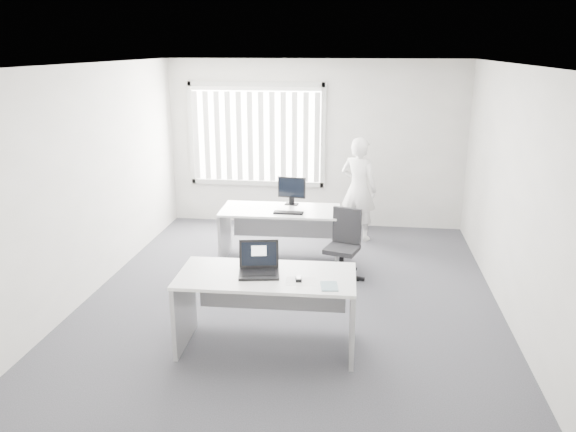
# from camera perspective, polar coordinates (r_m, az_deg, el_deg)

# --- Properties ---
(ground) EXTENTS (6.00, 6.00, 0.00)m
(ground) POSITION_cam_1_polar(r_m,az_deg,el_deg) (7.10, 0.43, -8.04)
(ground) COLOR #53525A
(ground) RESTS_ON ground
(wall_back) EXTENTS (5.00, 0.02, 2.80)m
(wall_back) POSITION_cam_1_polar(r_m,az_deg,el_deg) (9.56, 2.76, 7.28)
(wall_back) COLOR silver
(wall_back) RESTS_ON ground
(wall_front) EXTENTS (5.00, 0.02, 2.80)m
(wall_front) POSITION_cam_1_polar(r_m,az_deg,el_deg) (3.83, -5.30, -7.75)
(wall_front) COLOR silver
(wall_front) RESTS_ON ground
(wall_left) EXTENTS (0.02, 6.00, 2.80)m
(wall_left) POSITION_cam_1_polar(r_m,az_deg,el_deg) (7.37, -19.24, 3.46)
(wall_left) COLOR silver
(wall_left) RESTS_ON ground
(wall_right) EXTENTS (0.02, 6.00, 2.80)m
(wall_right) POSITION_cam_1_polar(r_m,az_deg,el_deg) (6.79, 21.88, 2.10)
(wall_right) COLOR silver
(wall_right) RESTS_ON ground
(ceiling) EXTENTS (5.00, 6.00, 0.02)m
(ceiling) POSITION_cam_1_polar(r_m,az_deg,el_deg) (6.44, 0.49, 15.18)
(ceiling) COLOR white
(ceiling) RESTS_ON wall_back
(window) EXTENTS (2.32, 0.06, 1.76)m
(window) POSITION_cam_1_polar(r_m,az_deg,el_deg) (9.63, -3.24, 8.25)
(window) COLOR #B3B4AF
(window) RESTS_ON wall_back
(blinds) EXTENTS (2.20, 0.10, 1.50)m
(blinds) POSITION_cam_1_polar(r_m,az_deg,el_deg) (9.58, -3.31, 8.02)
(blinds) COLOR white
(blinds) RESTS_ON wall_back
(desk_near) EXTENTS (1.80, 0.89, 0.81)m
(desk_near) POSITION_cam_1_polar(r_m,az_deg,el_deg) (5.72, -2.18, -8.04)
(desk_near) COLOR silver
(desk_near) RESTS_ON ground
(desk_far) EXTENTS (1.70, 0.84, 0.77)m
(desk_far) POSITION_cam_1_polar(r_m,az_deg,el_deg) (8.05, -0.78, -0.76)
(desk_far) COLOR silver
(desk_far) RESTS_ON ground
(office_chair) EXTENTS (0.66, 0.66, 0.93)m
(office_chair) POSITION_cam_1_polar(r_m,az_deg,el_deg) (7.57, 5.58, -4.12)
(office_chair) COLOR black
(office_chair) RESTS_ON ground
(person) EXTENTS (0.71, 0.60, 1.65)m
(person) POSITION_cam_1_polar(r_m,az_deg,el_deg) (8.95, 7.19, 2.75)
(person) COLOR silver
(person) RESTS_ON ground
(laptop) EXTENTS (0.45, 0.42, 0.31)m
(laptop) POSITION_cam_1_polar(r_m,az_deg,el_deg) (5.55, -2.99, -4.58)
(laptop) COLOR black
(laptop) RESTS_ON desk_near
(paper_sheet) EXTENTS (0.33, 0.25, 0.00)m
(paper_sheet) POSITION_cam_1_polar(r_m,az_deg,el_deg) (5.47, 1.39, -6.64)
(paper_sheet) COLOR white
(paper_sheet) RESTS_ON desk_near
(mouse) EXTENTS (0.07, 0.10, 0.04)m
(mouse) POSITION_cam_1_polar(r_m,az_deg,el_deg) (5.47, 1.08, -6.39)
(mouse) COLOR #B0B0B2
(mouse) RESTS_ON paper_sheet
(booklet) EXTENTS (0.18, 0.24, 0.01)m
(booklet) POSITION_cam_1_polar(r_m,az_deg,el_deg) (5.36, 4.21, -7.13)
(booklet) COLOR white
(booklet) RESTS_ON desk_near
(keyboard) EXTENTS (0.42, 0.15, 0.02)m
(keyboard) POSITION_cam_1_polar(r_m,az_deg,el_deg) (7.78, 0.05, 0.33)
(keyboard) COLOR black
(keyboard) RESTS_ON desk_far
(monitor) EXTENTS (0.42, 0.18, 0.41)m
(monitor) POSITION_cam_1_polar(r_m,az_deg,el_deg) (8.17, 0.38, 2.57)
(monitor) COLOR black
(monitor) RESTS_ON desk_far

